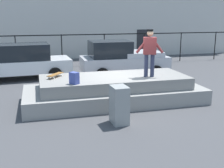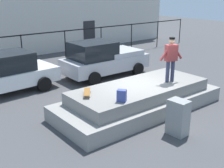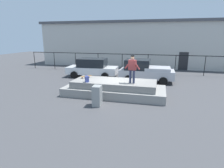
{
  "view_description": "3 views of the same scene",
  "coord_description": "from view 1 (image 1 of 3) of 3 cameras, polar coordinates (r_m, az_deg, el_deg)",
  "views": [
    {
      "loc": [
        -2.89,
        -9.92,
        3.1
      ],
      "look_at": [
        -0.15,
        0.39,
        0.52
      ],
      "focal_mm": 46.19,
      "sensor_mm": 36.0,
      "label": 1
    },
    {
      "loc": [
        -7.21,
        -7.33,
        4.26
      ],
      "look_at": [
        -0.72,
        0.79,
        0.84
      ],
      "focal_mm": 46.6,
      "sensor_mm": 36.0,
      "label": 2
    },
    {
      "loc": [
        2.52,
        -11.37,
        3.64
      ],
      "look_at": [
        -0.52,
        0.39,
        0.56
      ],
      "focal_mm": 29.88,
      "sensor_mm": 36.0,
      "label": 3
    }
  ],
  "objects": [
    {
      "name": "skateboard",
      "position": [
        10.31,
        -11.15,
        1.84
      ],
      "size": [
        0.63,
        0.76,
        0.12
      ],
      "color": "brown",
      "rests_on": "concrete_ledge"
    },
    {
      "name": "concrete_ledge",
      "position": [
        10.43,
        0.45,
        -1.23
      ],
      "size": [
        6.37,
        2.59,
        0.94
      ],
      "color": "gray",
      "rests_on": "ground_plane"
    },
    {
      "name": "warehouse_building",
      "position": [
        24.94,
        -8.46,
        12.7
      ],
      "size": [
        25.68,
        8.67,
        5.52
      ],
      "color": "beige",
      "rests_on": "ground_plane"
    },
    {
      "name": "fence_row",
      "position": [
        18.07,
        -5.69,
        8.09
      ],
      "size": [
        24.06,
        0.06,
        1.93
      ],
      "color": "black",
      "rests_on": "ground_plane"
    },
    {
      "name": "car_white_sedan_near",
      "position": [
        14.84,
        -17.24,
        4.35
      ],
      "size": [
        4.7,
        2.37,
        1.71
      ],
      "color": "white",
      "rests_on": "ground_plane"
    },
    {
      "name": "skateboarder",
      "position": [
        10.19,
        7.47,
        6.74
      ],
      "size": [
        0.98,
        0.34,
        1.66
      ],
      "color": "#2D334C",
      "rests_on": "concrete_ledge"
    },
    {
      "name": "car_silver_pickup_mid",
      "position": [
        14.81,
        1.92,
        5.08
      ],
      "size": [
        4.43,
        2.16,
        1.82
      ],
      "color": "#B7B7BC",
      "rests_on": "ground_plane"
    },
    {
      "name": "utility_box",
      "position": [
        8.33,
        1.45,
        -4.17
      ],
      "size": [
        0.47,
        0.63,
        1.11
      ],
      "primitive_type": "cube",
      "rotation": [
        0.0,
        0.0,
        0.06
      ],
      "color": "gray",
      "rests_on": "ground_plane"
    },
    {
      "name": "ground_plane",
      "position": [
        10.78,
        1.29,
        -3.09
      ],
      "size": [
        60.0,
        60.0,
        0.0
      ],
      "primitive_type": "plane",
      "color": "#424244"
    },
    {
      "name": "backpack",
      "position": [
        9.23,
        -7.48,
        1.17
      ],
      "size": [
        0.33,
        0.34,
        0.38
      ],
      "primitive_type": "cube",
      "rotation": [
        0.0,
        0.0,
        2.2
      ],
      "color": "#3F4C99",
      "rests_on": "concrete_ledge"
    }
  ]
}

